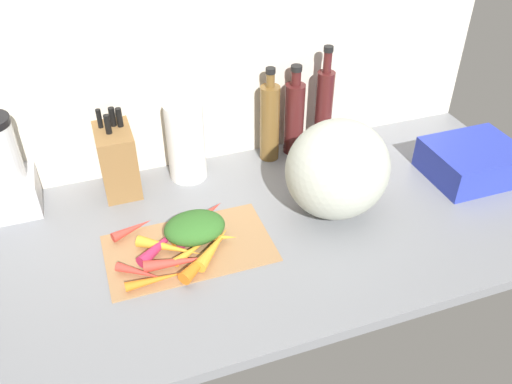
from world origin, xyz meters
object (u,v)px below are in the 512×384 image
(carrot_6, at_px, (205,215))
(knife_block, at_px, (117,159))
(bottle_2, at_px, (324,109))
(dish_rack, at_px, (472,161))
(carrot_9, at_px, (157,279))
(carrot_12, at_px, (214,247))
(carrot_5, at_px, (215,237))
(bottle_1, at_px, (294,117))
(carrot_1, at_px, (191,230))
(carrot_8, at_px, (164,242))
(carrot_0, at_px, (132,229))
(carrot_3, at_px, (194,233))
(blender_appliance, at_px, (3,172))
(bottle_0, at_px, (270,121))
(carrot_10, at_px, (192,250))
(carrot_4, at_px, (140,272))
(carrot_2, at_px, (169,247))
(paper_towel_roll, at_px, (186,141))
(winter_squash, at_px, (337,170))
(carrot_7, at_px, (205,257))
(carrot_11, at_px, (180,262))

(carrot_6, distance_m, knife_block, 0.32)
(bottle_2, relative_size, dish_rack, 1.31)
(carrot_9, height_order, carrot_12, carrot_12)
(carrot_5, height_order, bottle_1, bottle_1)
(carrot_9, bearing_deg, carrot_5, 28.91)
(carrot_1, xyz_separation_m, carrot_8, (-0.08, -0.02, 0.00))
(bottle_2, bearing_deg, carrot_0, -160.58)
(carrot_3, xyz_separation_m, blender_appliance, (-0.45, 0.29, 0.10))
(bottle_0, bearing_deg, bottle_1, 5.78)
(bottle_2, bearing_deg, bottle_1, 170.45)
(carrot_9, relative_size, carrot_10, 1.25)
(blender_appliance, bearing_deg, bottle_1, 1.39)
(carrot_3, distance_m, carrot_8, 0.08)
(carrot_3, bearing_deg, blender_appliance, 146.73)
(carrot_1, bearing_deg, bottle_2, 29.53)
(carrot_4, distance_m, bottle_0, 0.64)
(carrot_2, height_order, paper_towel_roll, paper_towel_roll)
(carrot_10, bearing_deg, carrot_2, 154.49)
(carrot_2, bearing_deg, bottle_0, 40.71)
(carrot_1, bearing_deg, winter_squash, -3.44)
(carrot_3, xyz_separation_m, bottle_2, (0.50, 0.30, 0.13))
(carrot_1, height_order, carrot_4, carrot_1)
(carrot_3, bearing_deg, carrot_2, -153.28)
(carrot_7, height_order, blender_appliance, blender_appliance)
(carrot_0, relative_size, carrot_9, 0.76)
(knife_block, bearing_deg, carrot_1, -63.44)
(carrot_11, bearing_deg, bottle_1, 41.11)
(carrot_6, bearing_deg, blender_appliance, 154.22)
(bottle_2, bearing_deg, carrot_5, -143.48)
(carrot_6, distance_m, bottle_1, 0.46)
(carrot_5, height_order, knife_block, knife_block)
(carrot_9, height_order, paper_towel_roll, paper_towel_roll)
(carrot_8, xyz_separation_m, paper_towel_roll, (0.14, 0.30, 0.10))
(carrot_4, height_order, carrot_8, carrot_8)
(winter_squash, bearing_deg, carrot_4, -171.52)
(carrot_3, distance_m, winter_squash, 0.41)
(bottle_0, bearing_deg, carrot_7, -128.32)
(carrot_8, height_order, bottle_1, bottle_1)
(carrot_0, distance_m, carrot_4, 0.16)
(carrot_3, relative_size, bottle_2, 0.34)
(carrot_7, height_order, paper_towel_roll, paper_towel_roll)
(carrot_4, bearing_deg, carrot_10, 13.41)
(carrot_10, relative_size, dish_rack, 0.45)
(carrot_7, distance_m, bottle_0, 0.53)
(blender_appliance, xyz_separation_m, bottle_0, (0.77, 0.01, 0.01))
(carrot_9, bearing_deg, paper_towel_roll, 67.08)
(carrot_5, xyz_separation_m, carrot_12, (-0.02, -0.04, 0.00))
(carrot_1, distance_m, carrot_2, 0.08)
(carrot_5, relative_size, carrot_10, 0.93)
(carrot_4, bearing_deg, carrot_11, -0.28)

